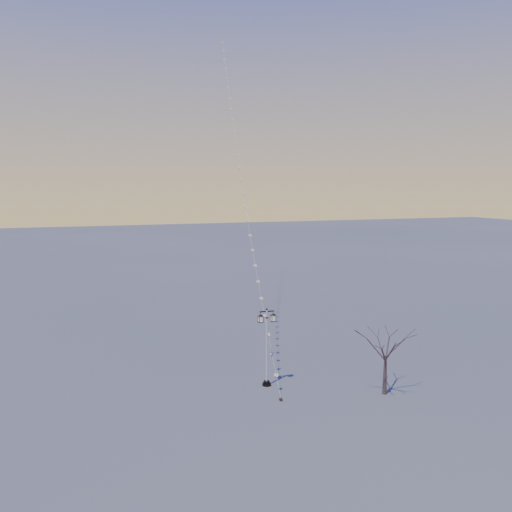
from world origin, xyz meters
name	(u,v)px	position (x,y,z in m)	size (l,w,h in m)	color
ground	(281,404)	(0.00, 0.00, 0.00)	(300.00, 300.00, 0.00)	#5D5F5E
street_lamp	(267,343)	(0.28, 3.02, 2.72)	(1.25, 0.55, 4.92)	black
bare_tree	(386,345)	(6.42, -0.69, 3.01)	(2.61, 2.61, 4.34)	#42322D
kite_train	(241,157)	(4.16, 19.38, 15.01)	(8.55, 38.37, 30.27)	#341E1D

